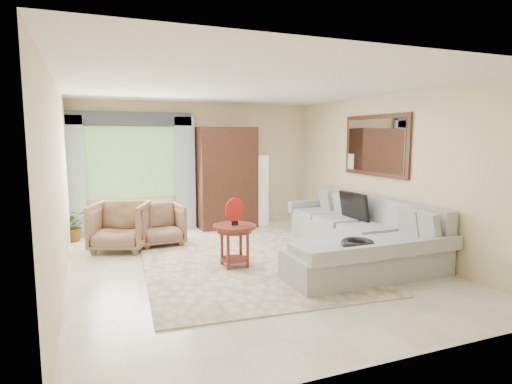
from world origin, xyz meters
name	(u,v)px	position (x,y,z in m)	size (l,w,h in m)	color
ground	(249,266)	(0.00, 0.00, 0.00)	(6.00, 6.00, 0.00)	silver
area_rug	(246,262)	(0.01, 0.19, 0.01)	(3.00, 4.00, 0.02)	beige
sectional_sofa	(358,239)	(1.78, -0.18, 0.28)	(2.30, 3.46, 0.90)	#A3A4AB
tv_screen	(354,206)	(2.05, 0.33, 0.72)	(0.06, 0.74, 0.48)	black
garden_hose	(358,243)	(1.00, -1.27, 0.55)	(0.43, 0.43, 0.09)	black
coffee_table	(235,245)	(-0.22, 0.01, 0.33)	(0.63, 0.63, 0.63)	#4F1A15
red_disc	(234,209)	(-0.22, 0.01, 0.86)	(0.34, 0.34, 0.03)	#AF1511
armchair_left	(120,226)	(-1.69, 1.65, 0.41)	(0.87, 0.89, 0.81)	brown
armchair_right	(160,225)	(-1.02, 1.76, 0.36)	(0.77, 0.79, 0.72)	#8B624C
potted_plant	(73,226)	(-2.44, 2.62, 0.29)	(0.52, 0.45, 0.58)	#999999
armoire	(227,178)	(0.55, 2.72, 1.05)	(1.20, 0.55, 2.10)	black
floor_lamp	(261,190)	(1.35, 2.78, 0.75)	(0.24, 0.24, 1.50)	silver
window	(131,162)	(-1.35, 2.97, 1.40)	(1.80, 0.04, 1.40)	#669E59
curtain_left	(74,177)	(-2.40, 2.88, 1.15)	(0.40, 0.08, 2.30)	#9EB7CC
curtain_right	(185,174)	(-0.30, 2.88, 1.15)	(0.40, 0.08, 2.30)	#9EB7CC
valance	(130,118)	(-1.35, 2.90, 2.25)	(2.40, 0.12, 0.26)	#1E232D
wall_mirror	(375,146)	(2.46, 0.35, 1.75)	(0.05, 1.70, 1.05)	black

